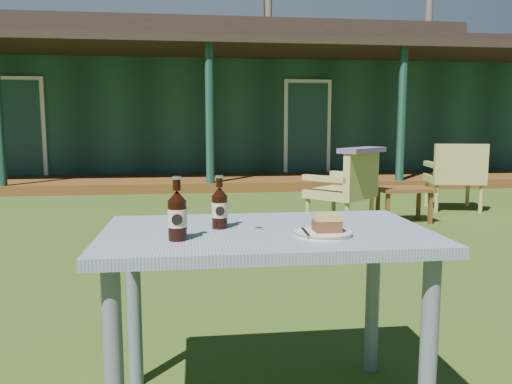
{
  "coord_description": "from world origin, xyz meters",
  "views": [
    {
      "loc": [
        -0.26,
        -3.39,
        1.1
      ],
      "look_at": [
        0.0,
        -1.3,
        0.82
      ],
      "focal_mm": 35.0,
      "sensor_mm": 36.0,
      "label": 1
    }
  ],
  "objects": [
    {
      "name": "ground",
      "position": [
        0.0,
        0.0,
        0.0
      ],
      "size": [
        80.0,
        80.0,
        0.0
      ],
      "primitive_type": "plane",
      "color": "#334916"
    },
    {
      "name": "pavilion",
      "position": [
        -0.0,
        9.39,
        1.61
      ],
      "size": [
        15.8,
        8.3,
        3.45
      ],
      "color": "#15382D",
      "rests_on": "ground"
    },
    {
      "name": "tree_mid",
      "position": [
        3.0,
        18.5,
        4.75
      ],
      "size": [
        0.28,
        0.28,
        9.5
      ],
      "primitive_type": "cylinder",
      "color": "brown",
      "rests_on": "ground"
    },
    {
      "name": "tree_right",
      "position": [
        9.5,
        17.0,
        5.5
      ],
      "size": [
        0.28,
        0.28,
        11.0
      ],
      "primitive_type": "cylinder",
      "color": "brown",
      "rests_on": "ground"
    },
    {
      "name": "cafe_table",
      "position": [
        0.0,
        -1.6,
        0.62
      ],
      "size": [
        1.2,
        0.7,
        0.72
      ],
      "color": "slate",
      "rests_on": "ground"
    },
    {
      "name": "plate",
      "position": [
        0.18,
        -1.72,
        0.73
      ],
      "size": [
        0.2,
        0.2,
        0.01
      ],
      "color": "silver",
      "rests_on": "cafe_table"
    },
    {
      "name": "cake_slice",
      "position": [
        0.2,
        -1.72,
        0.77
      ],
      "size": [
        0.09,
        0.09,
        0.06
      ],
      "color": "#53321A",
      "rests_on": "plate"
    },
    {
      "name": "fork",
      "position": [
        0.12,
        -1.73,
        0.74
      ],
      "size": [
        0.02,
        0.14,
        0.0
      ],
      "primitive_type": "cube",
      "rotation": [
        0.0,
        0.0,
        -0.05
      ],
      "color": "silver",
      "rests_on": "plate"
    },
    {
      "name": "cola_bottle_near",
      "position": [
        -0.17,
        -1.56,
        0.8
      ],
      "size": [
        0.06,
        0.06,
        0.2
      ],
      "color": "black",
      "rests_on": "cafe_table"
    },
    {
      "name": "cola_bottle_far",
      "position": [
        -0.32,
        -1.73,
        0.81
      ],
      "size": [
        0.06,
        0.07,
        0.22
      ],
      "color": "black",
      "rests_on": "cafe_table"
    },
    {
      "name": "bottle_cap",
      "position": [
        -0.03,
        -1.6,
        0.72
      ],
      "size": [
        0.03,
        0.03,
        0.01
      ],
      "primitive_type": "cylinder",
      "color": "silver",
      "rests_on": "cafe_table"
    },
    {
      "name": "armchair_left",
      "position": [
        1.34,
        1.67,
        0.46
      ],
      "size": [
        0.84,
        0.83,
        0.83
      ],
      "color": "#A09750",
      "rests_on": "ground"
    },
    {
      "name": "armchair_right",
      "position": [
        3.1,
        2.66,
        0.49
      ],
      "size": [
        0.76,
        0.73,
        0.87
      ],
      "color": "#A09750",
      "rests_on": "ground"
    },
    {
      "name": "floral_throw",
      "position": [
        1.45,
        1.55,
        0.85
      ],
      "size": [
        0.62,
        0.59,
        0.05
      ],
      "primitive_type": "cube",
      "rotation": [
        0.0,
        0.0,
        3.88
      ],
      "color": "#5E4971",
      "rests_on": "armchair_left"
    },
    {
      "name": "side_table",
      "position": [
        2.11,
        1.98,
        0.34
      ],
      "size": [
        0.6,
        0.4,
        0.4
      ],
      "color": "#5C3716",
      "rests_on": "ground"
    }
  ]
}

